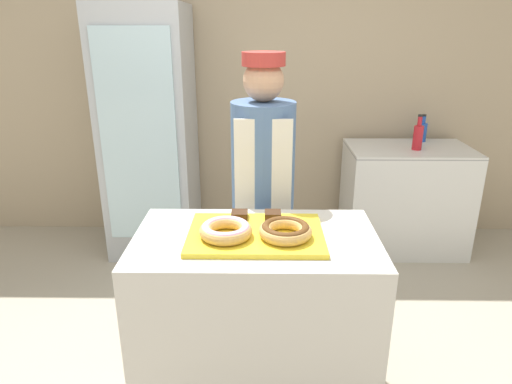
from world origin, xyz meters
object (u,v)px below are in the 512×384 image
at_px(serving_tray, 256,234).
at_px(chest_freezer, 404,198).
at_px(brownie_back_left, 240,215).
at_px(baker_person, 263,194).
at_px(bottle_blue, 422,131).
at_px(donut_chocolate_glaze, 285,230).
at_px(beverage_fridge, 150,135).
at_px(brownie_back_right, 273,215).
at_px(donut_light_glaze, 226,230).
at_px(bottle_red, 418,136).

xyz_separation_m(serving_tray, chest_freezer, (1.23, 1.74, -0.48)).
height_order(brownie_back_left, baker_person, baker_person).
relative_size(brownie_back_left, baker_person, 0.05).
relative_size(serving_tray, bottle_blue, 2.67).
distance_m(donut_chocolate_glaze, baker_person, 0.67).
distance_m(baker_person, chest_freezer, 1.71).
bearing_deg(serving_tray, beverage_fridge, 116.96).
height_order(brownie_back_right, chest_freezer, brownie_back_right).
bearing_deg(serving_tray, bottle_blue, 54.51).
bearing_deg(chest_freezer, bottle_blue, 53.65).
bearing_deg(brownie_back_right, serving_tray, -116.56).
bearing_deg(donut_light_glaze, beverage_fridge, 112.79).
bearing_deg(bottle_blue, donut_light_glaze, -127.25).
bearing_deg(donut_chocolate_glaze, bottle_red, 56.72).
relative_size(donut_chocolate_glaze, brownie_back_left, 3.01).
height_order(baker_person, bottle_red, baker_person).
bearing_deg(donut_chocolate_glaze, bottle_blue, 57.83).
bearing_deg(beverage_fridge, baker_person, -50.84).
height_order(brownie_back_left, beverage_fridge, beverage_fridge).
distance_m(brownie_back_left, beverage_fridge, 1.76).
bearing_deg(baker_person, brownie_back_left, -104.39).
height_order(serving_tray, brownie_back_right, brownie_back_right).
relative_size(brownie_back_right, chest_freezer, 0.08).
height_order(donut_light_glaze, brownie_back_right, donut_light_glaze).
xyz_separation_m(donut_chocolate_glaze, brownie_back_left, (-0.21, 0.21, -0.02)).
xyz_separation_m(serving_tray, bottle_red, (1.26, 1.67, 0.07)).
bearing_deg(donut_light_glaze, bottle_blue, 52.75).
height_order(donut_light_glaze, baker_person, baker_person).
height_order(chest_freezer, bottle_red, bottle_red).
relative_size(brownie_back_left, bottle_red, 0.28).
distance_m(chest_freezer, bottle_blue, 0.59).
distance_m(serving_tray, donut_light_glaze, 0.15).
bearing_deg(serving_tray, donut_light_glaze, -158.50).
relative_size(donut_light_glaze, donut_chocolate_glaze, 1.00).
bearing_deg(chest_freezer, donut_chocolate_glaze, -121.65).
height_order(bottle_red, bottle_blue, bottle_red).
bearing_deg(baker_person, bottle_red, 40.80).
bearing_deg(brownie_back_right, baker_person, 96.06).
distance_m(donut_light_glaze, baker_person, 0.69).
relative_size(serving_tray, bottle_red, 2.19).
distance_m(serving_tray, brownie_back_left, 0.18).
distance_m(donut_chocolate_glaze, bottle_blue, 2.36).
bearing_deg(baker_person, chest_freezer, 43.24).
relative_size(brownie_back_right, bottle_blue, 0.34).
relative_size(chest_freezer, bottle_blue, 4.32).
relative_size(brownie_back_left, brownie_back_right, 1.00).
height_order(serving_tray, baker_person, baker_person).
bearing_deg(brownie_back_right, beverage_fridge, 121.50).
height_order(donut_light_glaze, brownie_back_left, donut_light_glaze).
xyz_separation_m(donut_light_glaze, brownie_back_right, (0.21, 0.21, -0.02)).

